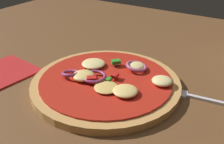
# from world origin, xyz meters

# --- Properties ---
(dining_table) EXTENTS (1.29, 1.00, 0.03)m
(dining_table) POSITION_xyz_m (0.00, 0.00, 0.02)
(dining_table) COLOR brown
(dining_table) RESTS_ON ground
(pizza) EXTENTS (0.26, 0.26, 0.03)m
(pizza) POSITION_xyz_m (-0.06, -0.02, 0.04)
(pizza) COLOR tan
(pizza) RESTS_ON dining_table
(fork) EXTENTS (0.18, 0.03, 0.01)m
(fork) POSITION_xyz_m (0.10, 0.03, 0.03)
(fork) COLOR silver
(fork) RESTS_ON dining_table
(napkin) EXTENTS (0.12, 0.12, 0.00)m
(napkin) POSITION_xyz_m (-0.25, -0.08, 0.03)
(napkin) COLOR #B21E1E
(napkin) RESTS_ON dining_table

